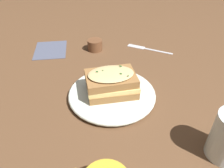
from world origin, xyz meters
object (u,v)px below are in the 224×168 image
(sandwich, at_px, (111,83))
(condiment_pot, at_px, (95,45))
(dinner_plate, at_px, (112,94))
(fork, at_px, (144,48))
(napkin, at_px, (51,50))

(sandwich, distance_m, condiment_pot, 0.29)
(dinner_plate, distance_m, fork, 0.33)
(dinner_plate, distance_m, napkin, 0.38)
(dinner_plate, xyz_separation_m, condiment_pot, (0.29, -0.08, 0.01))
(dinner_plate, bearing_deg, condiment_pot, -14.79)
(dinner_plate, relative_size, napkin, 1.70)
(sandwich, distance_m, napkin, 0.38)
(dinner_plate, height_order, fork, dinner_plate)
(napkin, bearing_deg, fork, -115.92)
(sandwich, bearing_deg, condiment_pot, -14.99)
(dinner_plate, height_order, condiment_pot, condiment_pot)
(condiment_pot, bearing_deg, napkin, 62.75)
(napkin, bearing_deg, condiment_pot, -117.25)
(napkin, bearing_deg, sandwich, -167.42)
(sandwich, bearing_deg, napkin, 12.58)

